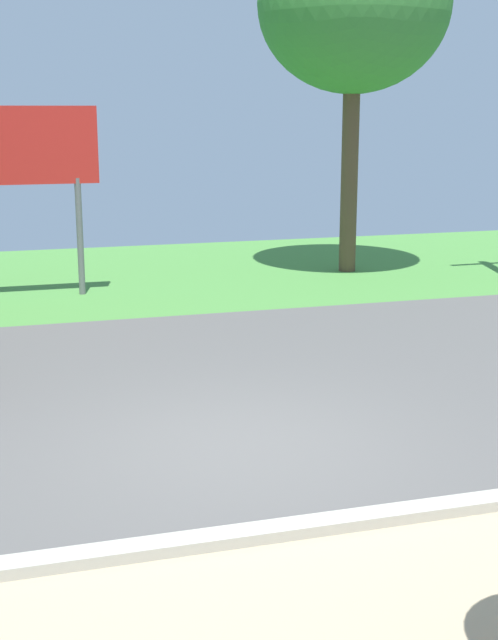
% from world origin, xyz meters
% --- Properties ---
extents(ground_plane, '(40.00, 22.00, 0.20)m').
position_xyz_m(ground_plane, '(0.00, 2.95, -0.05)').
color(ground_plane, '#565451').
extents(roadside_billboard, '(2.60, 0.12, 3.50)m').
position_xyz_m(roadside_billboard, '(-1.73, 8.27, 2.55)').
color(roadside_billboard, slate).
rests_on(roadside_billboard, ground_plane).
extents(tree_center_back, '(3.96, 3.96, 7.34)m').
position_xyz_m(tree_center_back, '(4.98, 9.16, 5.50)').
color(tree_center_back, brown).
rests_on(tree_center_back, ground_plane).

